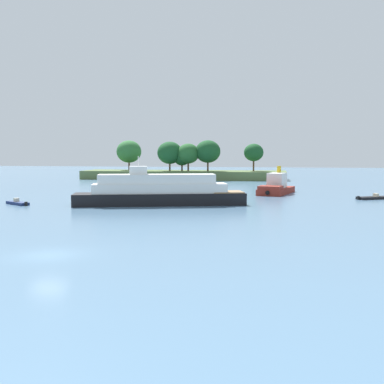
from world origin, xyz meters
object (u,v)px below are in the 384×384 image
object	(u,v)px
fishing_skiff	(374,198)
small_motorboat	(18,203)
tugboat	(276,187)
white_riverboat	(160,192)

from	to	relation	value
fishing_skiff	small_motorboat	size ratio (longest dim) A/B	1.27
tugboat	white_riverboat	xyz separation A→B (m)	(-16.03, -20.79, 0.64)
fishing_skiff	tugboat	bearing A→B (deg)	153.77
small_motorboat	white_riverboat	world-z (taller)	white_riverboat
fishing_skiff	white_riverboat	distance (m)	33.76
fishing_skiff	small_motorboat	xyz separation A→B (m)	(-50.58, -16.17, 0.01)
fishing_skiff	small_motorboat	world-z (taller)	same
fishing_skiff	small_motorboat	bearing A→B (deg)	-162.27
small_motorboat	white_riverboat	xyz separation A→B (m)	(19.67, 2.71, 1.62)
tugboat	white_riverboat	size ratio (longest dim) A/B	0.50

